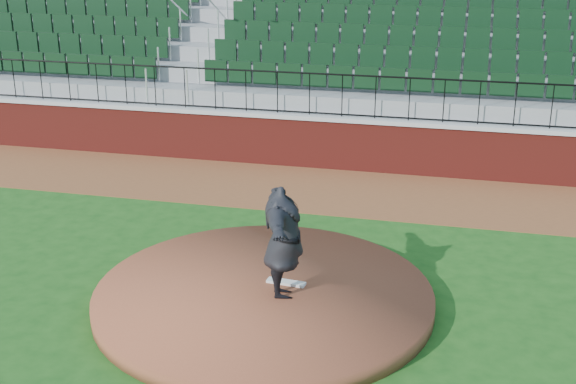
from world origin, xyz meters
name	(u,v)px	position (x,y,z in m)	size (l,w,h in m)	color
ground	(266,298)	(0.00, 0.00, 0.00)	(90.00, 90.00, 0.00)	#194B15
warning_track	(328,189)	(0.00, 5.40, 0.01)	(34.00, 3.20, 0.01)	brown
field_wall	(341,145)	(0.00, 7.00, 0.60)	(34.00, 0.35, 1.20)	maroon
wall_cap	(342,118)	(0.00, 7.00, 1.25)	(34.00, 0.45, 0.10)	#B7B7B7
wall_railing	(342,96)	(0.00, 7.00, 1.80)	(34.00, 0.05, 1.00)	black
seating_stands	(360,56)	(0.00, 9.72, 2.30)	(34.00, 5.10, 4.60)	gray
concourse_wall	(374,25)	(0.00, 12.52, 2.75)	(34.00, 0.50, 5.50)	maroon
pitchers_mound	(264,297)	(0.01, -0.19, 0.12)	(5.35, 5.35, 0.25)	brown
pitching_rubber	(286,282)	(0.30, 0.11, 0.27)	(0.63, 0.16, 0.04)	silver
pitcher	(283,242)	(0.36, -0.30, 1.15)	(2.21, 0.60, 1.80)	black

